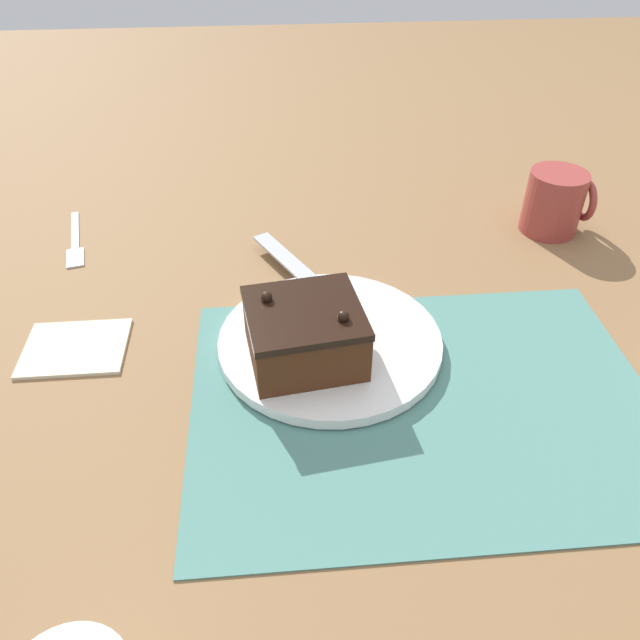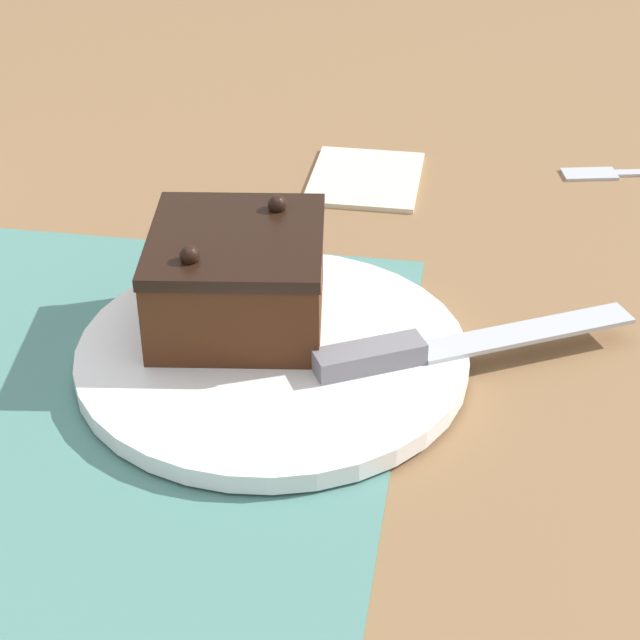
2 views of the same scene
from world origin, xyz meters
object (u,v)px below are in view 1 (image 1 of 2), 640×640
object	(u,v)px
chocolate_cake	(305,333)
dessert_fork	(75,242)
serving_knife	(317,284)
coffee_mug	(555,202)
cake_plate	(330,342)

from	to	relation	value
chocolate_cake	dessert_fork	distance (m)	0.41
serving_knife	chocolate_cake	bearing A→B (deg)	-128.99
chocolate_cake	dessert_fork	bearing A→B (deg)	137.40
coffee_mug	chocolate_cake	bearing A→B (deg)	-144.81
serving_knife	coffee_mug	xyz separation A→B (m)	(0.34, 0.14, 0.02)
cake_plate	chocolate_cake	size ratio (longest dim) A/B	1.90
serving_knife	dessert_fork	size ratio (longest dim) A/B	1.31
chocolate_cake	coffee_mug	size ratio (longest dim) A/B	1.45
coffee_mug	dessert_fork	distance (m)	0.66
chocolate_cake	dessert_fork	xyz separation A→B (m)	(-0.30, 0.27, -0.04)
cake_plate	dessert_fork	world-z (taller)	cake_plate
chocolate_cake	serving_knife	xyz separation A→B (m)	(0.02, 0.12, -0.03)
chocolate_cake	serving_knife	world-z (taller)	chocolate_cake
serving_knife	coffee_mug	size ratio (longest dim) A/B	2.22
cake_plate	dessert_fork	distance (m)	0.41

